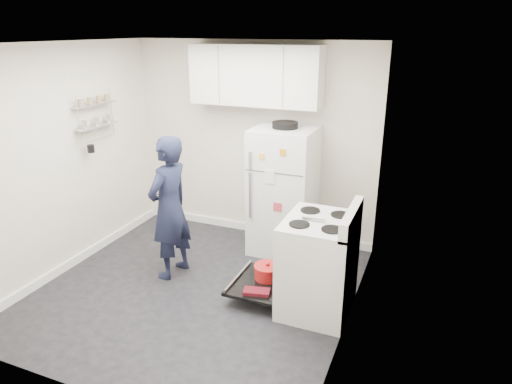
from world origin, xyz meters
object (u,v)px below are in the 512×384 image
at_px(open_oven_door, 263,278).
at_px(refrigerator, 284,190).
at_px(electric_range, 317,266).
at_px(person, 169,208).

distance_m(open_oven_door, refrigerator, 1.22).
distance_m(electric_range, open_oven_door, 0.64).
bearing_deg(refrigerator, electric_range, -56.64).
relative_size(refrigerator, person, 1.01).
bearing_deg(open_oven_door, electric_range, -4.02).
relative_size(electric_range, person, 0.69).
bearing_deg(person, refrigerator, 145.51).
xyz_separation_m(electric_range, person, (-1.67, 0.05, 0.33)).
xyz_separation_m(electric_range, refrigerator, (-0.72, 1.10, 0.31)).
height_order(open_oven_door, refrigerator, refrigerator).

